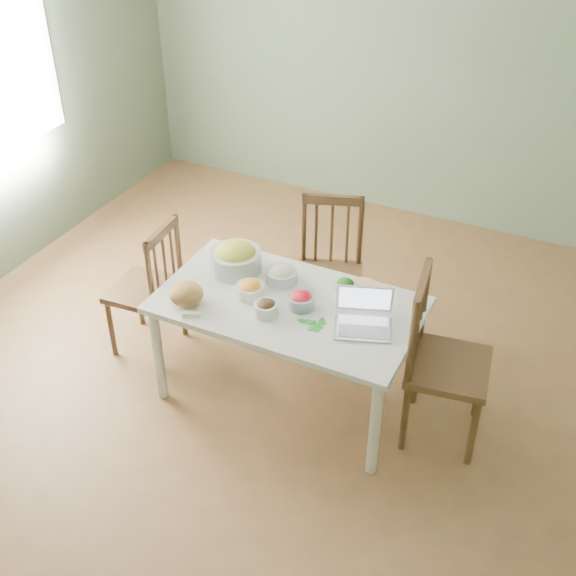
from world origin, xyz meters
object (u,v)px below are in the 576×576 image
at_px(chair_left, 143,287).
at_px(bowl_squash, 236,258).
at_px(dining_table, 288,350).
at_px(bread_boule, 186,294).
at_px(chair_far, 329,276).
at_px(chair_right, 450,363).
at_px(laptop, 364,314).

bearing_deg(chair_left, bowl_squash, 97.18).
xyz_separation_m(dining_table, bread_boule, (-0.51, -0.25, 0.41)).
distance_m(chair_far, chair_right, 1.09).
height_order(chair_left, laptop, chair_left).
relative_size(chair_far, bowl_squash, 3.15).
xyz_separation_m(chair_far, laptop, (0.49, -0.68, 0.31)).
bearing_deg(chair_far, dining_table, -108.13).
bearing_deg(bowl_squash, laptop, -13.08).
bearing_deg(bread_boule, laptop, 11.63).
distance_m(bowl_squash, laptop, 0.92).
distance_m(chair_left, bread_boule, 0.66).
relative_size(dining_table, chair_far, 1.53).
bearing_deg(chair_far, chair_left, -168.88).
distance_m(chair_far, bowl_squash, 0.69).
relative_size(chair_left, bowl_squash, 3.03).
xyz_separation_m(chair_far, bowl_squash, (-0.41, -0.48, 0.30)).
height_order(chair_far, bowl_squash, chair_far).
bearing_deg(dining_table, chair_right, 6.07).
bearing_deg(laptop, chair_far, 105.68).
bearing_deg(chair_far, chair_right, -49.22).
relative_size(chair_right, laptop, 3.35).
distance_m(chair_far, chair_left, 1.19).
height_order(bread_boule, laptop, laptop).
bearing_deg(laptop, bread_boule, 171.85).
distance_m(chair_right, bowl_squash, 1.38).
distance_m(dining_table, chair_far, 0.65).
bearing_deg(bread_boule, chair_left, 151.95).
xyz_separation_m(chair_right, bowl_squash, (-1.35, 0.06, 0.26)).
height_order(bread_boule, bowl_squash, bowl_squash).
bearing_deg(dining_table, chair_far, 91.46).
relative_size(dining_table, laptop, 4.80).
height_order(chair_far, chair_right, chair_right).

